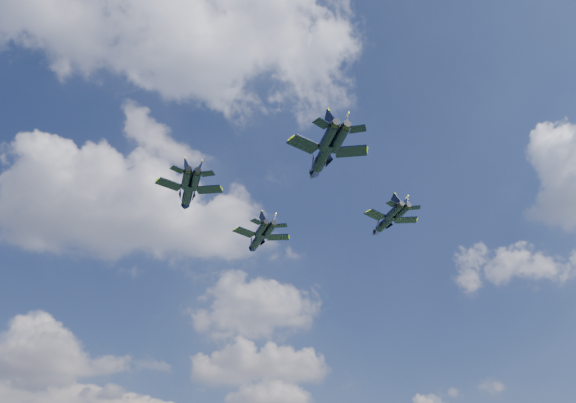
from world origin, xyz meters
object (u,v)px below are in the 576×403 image
Objects in this scene: jet_left at (188,193)px; jet_right at (385,222)px; jet_slot at (322,157)px; jet_lead at (258,239)px.

jet_right is at bearing -1.52° from jet_left.
jet_left is at bearing 136.09° from jet_slot.
jet_lead reaches higher than jet_left.
jet_lead is 27.02m from jet_right.
jet_slot is at bearing -44.39° from jet_left.
jet_slot is (4.89, -34.35, -1.86)m from jet_lead.
jet_lead is at bearing 44.93° from jet_left.
jet_left is (-15.11, -17.08, -0.67)m from jet_lead.
jet_lead reaches higher than jet_slot.
jet_right is at bearing -43.44° from jet_lead.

